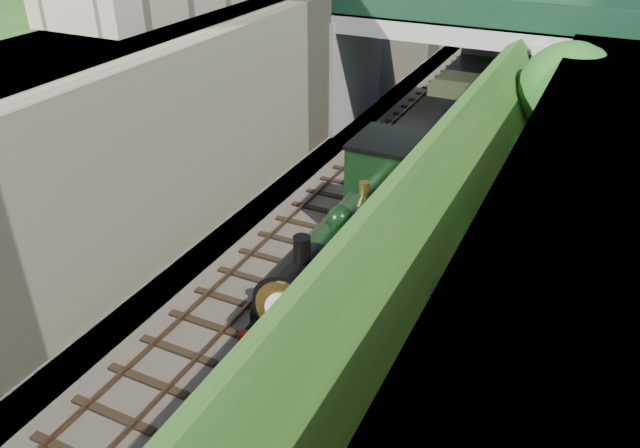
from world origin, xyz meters
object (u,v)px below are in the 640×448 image
Objects in this scene: locomotive at (361,236)px; tender at (430,158)px; road_bridge at (472,58)px; tree at (570,95)px.

locomotive is 7.37m from tender.
tender is (0.26, -6.70, -2.46)m from road_bridge.
tree is 5.70m from tender.
tree is 1.10× the size of tender.
tender is at bearing -167.50° from tree.
road_bridge is at bearing 92.19° from tender.
tree is at bearing -48.71° from road_bridge.
road_bridge is 2.67× the size of tender.
tender is (-4.71, -1.05, -3.03)m from tree.
road_bridge reaches higher than tree.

